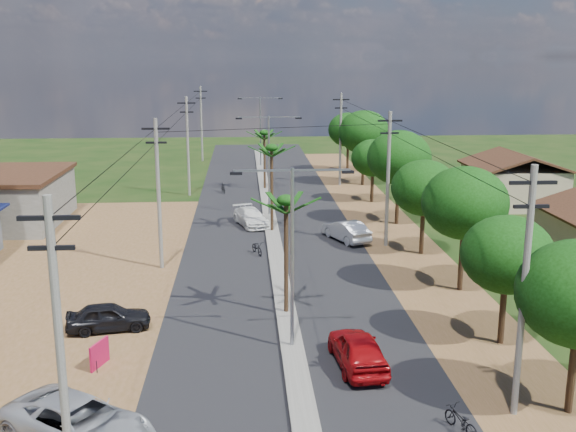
# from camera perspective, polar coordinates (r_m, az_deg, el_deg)

# --- Properties ---
(ground) EXTENTS (160.00, 160.00, 0.00)m
(ground) POSITION_cam_1_polar(r_m,az_deg,el_deg) (29.93, 0.34, -11.20)
(ground) COLOR black
(ground) RESTS_ON ground
(road) EXTENTS (12.00, 110.00, 0.04)m
(road) POSITION_cam_1_polar(r_m,az_deg,el_deg) (43.99, -1.07, -3.05)
(road) COLOR black
(road) RESTS_ON ground
(median) EXTENTS (1.00, 90.00, 0.18)m
(median) POSITION_cam_1_polar(r_m,az_deg,el_deg) (46.85, -1.25, -1.93)
(median) COLOR #605E56
(median) RESTS_ON ground
(dirt_lot_west) EXTENTS (18.00, 46.00, 0.04)m
(dirt_lot_west) POSITION_cam_1_polar(r_m,az_deg,el_deg) (39.49, -22.97, -6.08)
(dirt_lot_west) COLOR brown
(dirt_lot_west) RESTS_ON ground
(dirt_shoulder_east) EXTENTS (5.00, 90.00, 0.03)m
(dirt_shoulder_east) POSITION_cam_1_polar(r_m,az_deg,el_deg) (45.18, 9.77, -2.81)
(dirt_shoulder_east) COLOR brown
(dirt_shoulder_east) RESTS_ON ground
(house_east_far) EXTENTS (7.60, 7.50, 4.60)m
(house_east_far) POSITION_cam_1_polar(r_m,az_deg,el_deg) (60.59, 18.57, 3.11)
(house_east_far) COLOR gray
(house_east_far) RESTS_ON ground
(tree_east_b) EXTENTS (4.00, 4.00, 5.83)m
(tree_east_b) POSITION_cam_1_polar(r_m,az_deg,el_deg) (30.56, 18.05, -3.13)
(tree_east_b) COLOR black
(tree_east_b) RESTS_ON ground
(tree_east_c) EXTENTS (4.60, 4.60, 6.83)m
(tree_east_c) POSITION_cam_1_polar(r_m,az_deg,el_deg) (36.88, 14.75, 1.06)
(tree_east_c) COLOR black
(tree_east_c) RESTS_ON ground
(tree_east_d) EXTENTS (4.20, 4.20, 6.13)m
(tree_east_d) POSITION_cam_1_polar(r_m,az_deg,el_deg) (43.46, 11.45, 2.34)
(tree_east_d) COLOR black
(tree_east_d) RESTS_ON ground
(tree_east_e) EXTENTS (4.80, 4.80, 7.14)m
(tree_east_e) POSITION_cam_1_polar(r_m,az_deg,el_deg) (51.03, 9.38, 4.89)
(tree_east_e) COLOR black
(tree_east_e) RESTS_ON ground
(tree_east_f) EXTENTS (3.80, 3.80, 5.52)m
(tree_east_f) POSITION_cam_1_polar(r_m,az_deg,el_deg) (58.86, 7.21, 4.89)
(tree_east_f) COLOR black
(tree_east_f) RESTS_ON ground
(tree_east_g) EXTENTS (5.00, 5.00, 7.38)m
(tree_east_g) POSITION_cam_1_polar(r_m,az_deg,el_deg) (66.60, 6.45, 7.06)
(tree_east_g) COLOR black
(tree_east_g) RESTS_ON ground
(tree_east_h) EXTENTS (4.40, 4.40, 6.52)m
(tree_east_h) POSITION_cam_1_polar(r_m,az_deg,el_deg) (74.46, 5.12, 7.28)
(tree_east_h) COLOR black
(tree_east_h) RESTS_ON ground
(palm_median_near) EXTENTS (2.00, 2.00, 6.15)m
(palm_median_near) POSITION_cam_1_polar(r_m,az_deg,el_deg) (31.97, -0.16, 0.89)
(palm_median_near) COLOR black
(palm_median_near) RESTS_ON ground
(palm_median_mid) EXTENTS (2.00, 2.00, 6.55)m
(palm_median_mid) POSITION_cam_1_polar(r_m,az_deg,el_deg) (47.65, -1.40, 5.46)
(palm_median_mid) COLOR black
(palm_median_mid) RESTS_ON ground
(palm_median_far) EXTENTS (2.00, 2.00, 5.85)m
(palm_median_far) POSITION_cam_1_polar(r_m,az_deg,el_deg) (63.59, -2.02, 6.86)
(palm_median_far) COLOR black
(palm_median_far) RESTS_ON ground
(streetlight_near) EXTENTS (5.10, 0.18, 8.00)m
(streetlight_near) POSITION_cam_1_polar(r_m,az_deg,el_deg) (28.28, 0.36, -2.34)
(streetlight_near) COLOR gray
(streetlight_near) RESTS_ON ground
(streetlight_mid) EXTENTS (5.10, 0.18, 8.00)m
(streetlight_mid) POSITION_cam_1_polar(r_m,az_deg,el_deg) (52.75, -1.62, 5.00)
(streetlight_mid) COLOR gray
(streetlight_mid) RESTS_ON ground
(streetlight_far) EXTENTS (5.10, 0.18, 8.00)m
(streetlight_far) POSITION_cam_1_polar(r_m,az_deg,el_deg) (77.56, -2.35, 7.67)
(streetlight_far) COLOR gray
(streetlight_far) RESTS_ON ground
(utility_pole_w_a) EXTENTS (1.60, 0.24, 9.00)m
(utility_pole_w_a) POSITION_cam_1_polar(r_m,az_deg,el_deg) (19.45, -18.74, -10.65)
(utility_pole_w_a) COLOR #605E56
(utility_pole_w_a) RESTS_ON ground
(utility_pole_w_b) EXTENTS (1.60, 0.24, 9.00)m
(utility_pole_w_b) POSITION_cam_1_polar(r_m,az_deg,el_deg) (40.21, -10.91, 2.10)
(utility_pole_w_b) COLOR #605E56
(utility_pole_w_b) RESTS_ON ground
(utility_pole_w_c) EXTENTS (1.60, 0.24, 9.00)m
(utility_pole_w_c) POSITION_cam_1_polar(r_m,az_deg,el_deg) (61.84, -8.48, 6.07)
(utility_pole_w_c) COLOR #605E56
(utility_pole_w_c) RESTS_ON ground
(utility_pole_w_d) EXTENTS (1.60, 0.24, 9.00)m
(utility_pole_w_d) POSITION_cam_1_polar(r_m,az_deg,el_deg) (82.67, -7.35, 7.91)
(utility_pole_w_d) COLOR #605E56
(utility_pole_w_d) RESTS_ON ground
(utility_pole_e_a) EXTENTS (1.60, 0.24, 9.00)m
(utility_pole_e_a) POSITION_cam_1_polar(r_m,az_deg,el_deg) (24.42, 19.37, -5.76)
(utility_pole_e_a) COLOR #605E56
(utility_pole_e_a) RESTS_ON ground
(utility_pole_e_b) EXTENTS (1.60, 0.24, 9.00)m
(utility_pole_e_b) POSITION_cam_1_polar(r_m,az_deg,el_deg) (44.85, 8.47, 3.34)
(utility_pole_e_b) COLOR #605E56
(utility_pole_e_b) RESTS_ON ground
(utility_pole_e_c) EXTENTS (1.60, 0.24, 9.00)m
(utility_pole_e_c) POSITION_cam_1_polar(r_m,az_deg,el_deg) (66.29, 4.47, 6.65)
(utility_pole_e_c) COLOR #605E56
(utility_pole_e_c) RESTS_ON ground
(car_red_near) EXTENTS (2.17, 4.58, 1.51)m
(car_red_near) POSITION_cam_1_polar(r_m,az_deg,el_deg) (28.16, 5.92, -11.23)
(car_red_near) COLOR maroon
(car_red_near) RESTS_ON ground
(car_silver_mid) EXTENTS (3.07, 4.58, 1.43)m
(car_silver_mid) POSITION_cam_1_polar(r_m,az_deg,el_deg) (46.58, 4.94, -1.28)
(car_silver_mid) COLOR #A5A8AD
(car_silver_mid) RESTS_ON ground
(car_white_far) EXTENTS (3.04, 4.74, 1.28)m
(car_white_far) POSITION_cam_1_polar(r_m,az_deg,el_deg) (50.65, -3.16, -0.14)
(car_white_far) COLOR silver
(car_white_far) RESTS_ON ground
(car_parked_silver) EXTENTS (5.94, 5.16, 1.52)m
(car_parked_silver) POSITION_cam_1_polar(r_m,az_deg,el_deg) (23.97, -17.32, -16.45)
(car_parked_silver) COLOR #A5A8AD
(car_parked_silver) RESTS_ON ground
(car_parked_dark) EXTENTS (4.03, 2.16, 1.30)m
(car_parked_dark) POSITION_cam_1_polar(r_m,az_deg,el_deg) (32.63, -14.96, -8.30)
(car_parked_dark) COLOR black
(car_parked_dark) RESTS_ON ground
(moto_rider_east) EXTENTS (1.16, 1.72, 0.86)m
(moto_rider_east) POSITION_cam_1_polar(r_m,az_deg,el_deg) (24.46, 14.41, -16.50)
(moto_rider_east) COLOR black
(moto_rider_east) RESTS_ON ground
(moto_rider_west_a) EXTENTS (1.10, 1.76, 0.88)m
(moto_rider_west_a) POSITION_cam_1_polar(r_m,az_deg,el_deg) (43.35, -2.63, -2.73)
(moto_rider_west_a) COLOR black
(moto_rider_west_a) RESTS_ON ground
(moto_rider_west_b) EXTENTS (0.78, 1.64, 0.95)m
(moto_rider_west_b) POSITION_cam_1_polar(r_m,az_deg,el_deg) (63.06, -5.51, 2.35)
(moto_rider_west_b) COLOR black
(moto_rider_west_b) RESTS_ON ground
(roadside_sign) EXTENTS (0.55, 1.28, 1.11)m
(roadside_sign) POSITION_cam_1_polar(r_m,az_deg,el_deg) (29.16, -15.67, -11.22)
(roadside_sign) COLOR #A60F3A
(roadside_sign) RESTS_ON ground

